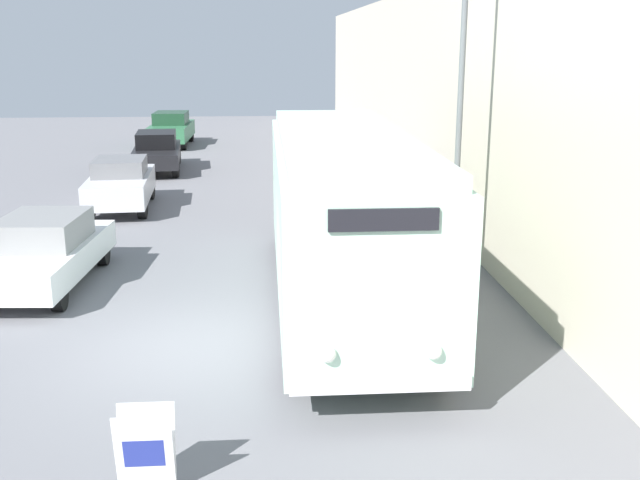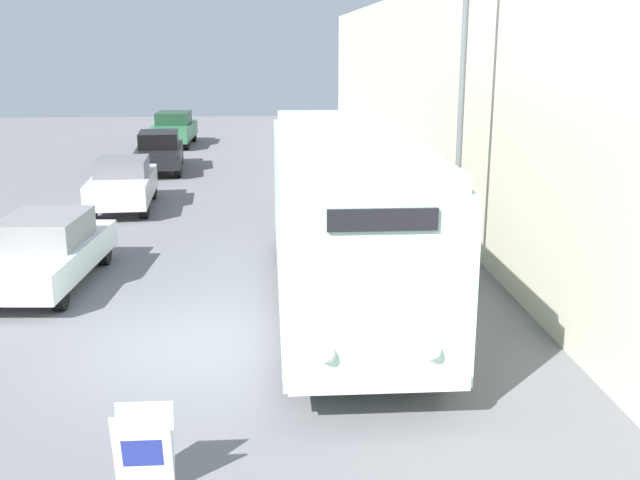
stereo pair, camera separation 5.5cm
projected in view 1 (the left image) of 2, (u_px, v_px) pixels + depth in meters
The scene contains 9 objects.
ground_plane at pixel (175, 347), 12.36m from camera, with size 80.00×80.00×0.00m, color slate.
building_wall_right at pixel (437, 100), 21.62m from camera, with size 0.30×60.00×6.54m.
vintage_bus at pixel (342, 209), 14.09m from camera, with size 2.49×9.91×3.28m.
sign_board at pixel (146, 452), 8.29m from camera, with size 0.64×0.38×1.00m.
streetlamp at pixel (463, 48), 14.63m from camera, with size 0.36×0.36×7.53m.
parked_car_near at pixel (44, 251), 15.35m from camera, with size 2.11×4.49×1.46m.
parked_car_mid at pixel (121, 183), 22.43m from camera, with size 1.99×4.21×1.51m.
parked_car_far at pixel (157, 151), 29.11m from camera, with size 2.13×4.76×1.52m.
parked_car_distant at pixel (171, 129), 36.22m from camera, with size 1.88×4.49×1.62m.
Camera 1 is at (1.56, -11.63, 4.89)m, focal length 42.00 mm.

